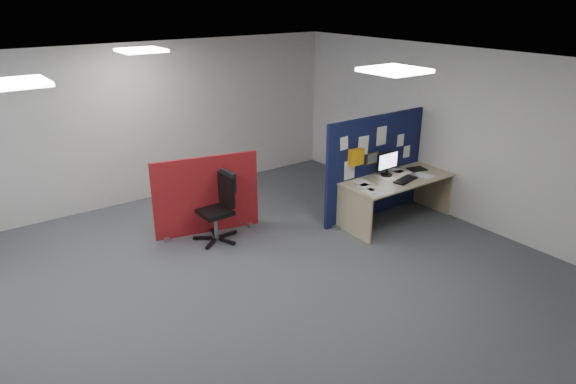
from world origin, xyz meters
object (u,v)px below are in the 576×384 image
red_divider (206,196)px  navy_divider (374,166)px  main_desk (394,187)px  monitor_main (387,163)px  office_chair (221,203)px

red_divider → navy_divider: bearing=-8.8°
navy_divider → main_desk: 0.46m
main_desk → monitor_main: 0.41m
main_desk → office_chair: size_ratio=1.82×
office_chair → monitor_main: bearing=-21.9°
red_divider → monitor_main: bearing=-12.4°
navy_divider → red_divider: 2.71m
navy_divider → main_desk: (0.12, -0.35, -0.27)m
main_desk → red_divider: red_divider is taller
main_desk → red_divider: 2.95m
main_desk → office_chair: (-2.56, 1.02, 0.01)m
navy_divider → main_desk: bearing=-71.9°
red_divider → office_chair: size_ratio=1.55×
navy_divider → monitor_main: 0.25m
main_desk → red_divider: bearing=152.7°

